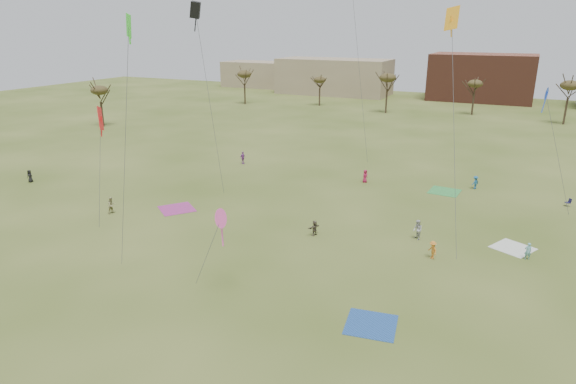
% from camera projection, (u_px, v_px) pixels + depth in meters
% --- Properties ---
extents(ground, '(260.00, 260.00, 0.00)m').
position_uv_depth(ground, '(209.00, 322.00, 32.80)').
color(ground, '#3A4E18').
rests_on(ground, ground).
extents(spectator_fore_b, '(0.82, 0.97, 1.79)m').
position_uv_depth(spectator_fore_b, '(112.00, 205.00, 51.72)').
color(spectator_fore_b, tan).
rests_on(spectator_fore_b, ground).
extents(spectator_fore_c, '(0.96, 1.43, 1.48)m').
position_uv_depth(spectator_fore_c, '(315.00, 228.00, 46.25)').
color(spectator_fore_c, brown).
rests_on(spectator_fore_c, ground).
extents(flyer_mid_a, '(0.84, 0.61, 1.59)m').
position_uv_depth(flyer_mid_a, '(30.00, 176.00, 62.22)').
color(flyer_mid_a, black).
rests_on(flyer_mid_a, ground).
extents(flyer_mid_b, '(1.12, 1.14, 1.57)m').
position_uv_depth(flyer_mid_b, '(433.00, 250.00, 41.58)').
color(flyer_mid_b, orange).
rests_on(flyer_mid_b, ground).
extents(flyer_mid_c, '(0.63, 0.50, 1.50)m').
position_uv_depth(flyer_mid_c, '(528.00, 251.00, 41.45)').
color(flyer_mid_c, '#73B8C0').
rests_on(flyer_mid_c, ground).
extents(spectator_mid_d, '(0.66, 1.11, 1.77)m').
position_uv_depth(spectator_mid_d, '(243.00, 158.00, 70.62)').
color(spectator_mid_d, purple).
rests_on(spectator_mid_d, ground).
extents(spectator_mid_e, '(1.13, 1.16, 1.88)m').
position_uv_depth(spectator_mid_e, '(418.00, 230.00, 45.30)').
color(spectator_mid_e, '#BBBBBB').
rests_on(spectator_mid_e, ground).
extents(flyer_far_b, '(0.77, 0.93, 1.64)m').
position_uv_depth(flyer_far_b, '(365.00, 176.00, 62.13)').
color(flyer_far_b, '#A91D46').
rests_on(flyer_far_b, ground).
extents(flyer_far_c, '(1.08, 1.21, 1.62)m').
position_uv_depth(flyer_far_c, '(475.00, 182.00, 59.60)').
color(flyer_far_c, '#1F5E8F').
rests_on(flyer_far_c, ground).
extents(blanket_blue, '(3.70, 3.70, 0.03)m').
position_uv_depth(blanket_blue, '(371.00, 325.00, 32.48)').
color(blanket_blue, '#234E98').
rests_on(blanket_blue, ground).
extents(blanket_cream, '(4.09, 4.09, 0.03)m').
position_uv_depth(blanket_cream, '(513.00, 248.00, 43.77)').
color(blanket_cream, white).
rests_on(blanket_cream, ground).
extents(blanket_plum, '(4.83, 4.83, 0.03)m').
position_uv_depth(blanket_plum, '(177.00, 209.00, 53.23)').
color(blanket_plum, '#A83385').
rests_on(blanket_plum, ground).
extents(blanket_olive, '(3.66, 3.66, 0.03)m').
position_uv_depth(blanket_olive, '(445.00, 192.00, 58.86)').
color(blanket_olive, green).
rests_on(blanket_olive, ground).
extents(camp_chair_right, '(0.72, 0.70, 0.87)m').
position_uv_depth(camp_chair_right, '(568.00, 204.00, 53.96)').
color(camp_chair_right, '#171539').
rests_on(camp_chair_right, ground).
extents(kites_aloft, '(79.09, 43.15, 27.76)m').
position_uv_depth(kites_aloft, '(286.00, 20.00, 49.50)').
color(kites_aloft, '#F14CA9').
rests_on(kites_aloft, ground).
extents(tree_line, '(117.44, 49.32, 8.91)m').
position_uv_depth(tree_line, '(421.00, 88.00, 99.30)').
color(tree_line, '#3A2B1E').
rests_on(tree_line, ground).
extents(building_tan, '(32.00, 14.00, 10.00)m').
position_uv_depth(building_tan, '(334.00, 77.00, 143.88)').
color(building_tan, '#937F60').
rests_on(building_tan, ground).
extents(building_brick, '(26.00, 16.00, 12.00)m').
position_uv_depth(building_brick, '(482.00, 77.00, 131.30)').
color(building_brick, brown).
rests_on(building_brick, ground).
extents(building_tan_west, '(20.00, 12.00, 8.00)m').
position_uv_depth(building_tan_west, '(256.00, 74.00, 162.58)').
color(building_tan_west, '#937F60').
rests_on(building_tan_west, ground).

